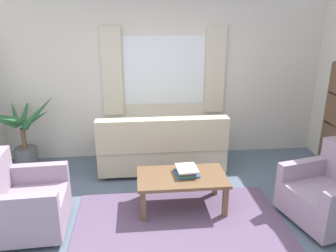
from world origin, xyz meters
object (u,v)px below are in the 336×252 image
book_stack_on_table (186,171)px  armchair_right (331,194)px  armchair_left (22,202)px  couch (161,148)px  coffee_table (182,180)px  potted_plant (22,136)px

book_stack_on_table → armchair_right: bearing=-16.6°
armchair_left → book_stack_on_table: 1.92m
couch → book_stack_on_table: size_ratio=5.84×
coffee_table → book_stack_on_table: bearing=32.9°
couch → coffee_table: bearing=98.8°
book_stack_on_table → potted_plant: 2.65m
couch → armchair_right: size_ratio=1.88×
armchair_left → couch: bearing=-53.2°
armchair_left → armchair_right: size_ratio=0.87×
coffee_table → potted_plant: size_ratio=0.93×
potted_plant → book_stack_on_table: bearing=-28.3°
couch → armchair_right: (1.86, -1.53, -0.01)m
coffee_table → book_stack_on_table: (0.06, 0.04, 0.10)m
armchair_right → potted_plant: bearing=-127.7°
armchair_right → book_stack_on_table: size_ratio=3.11×
couch → coffee_table: 1.09m
armchair_left → potted_plant: size_ratio=0.74×
couch → book_stack_on_table: 1.07m
armchair_left → book_stack_on_table: size_ratio=2.70×
couch → armchair_right: 2.40m
armchair_left → coffee_table: 1.85m
book_stack_on_table → armchair_left: bearing=-170.2°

